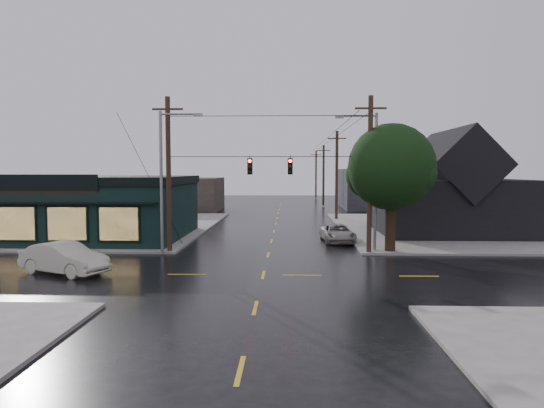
{
  "coord_description": "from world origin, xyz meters",
  "views": [
    {
      "loc": [
        1.31,
        -24.74,
        5.43
      ],
      "look_at": [
        0.28,
        4.98,
        3.35
      ],
      "focal_mm": 32.0,
      "sensor_mm": 36.0,
      "label": 1
    }
  ],
  "objects_px": {
    "sedan_cream": "(64,258)",
    "suv_silver": "(338,233)",
    "utility_pole_ne": "(369,254)",
    "corner_tree": "(391,167)",
    "utility_pole_nw": "(170,253)"
  },
  "relations": [
    {
      "from": "utility_pole_ne",
      "to": "sedan_cream",
      "type": "relative_size",
      "value": 2.03
    },
    {
      "from": "utility_pole_ne",
      "to": "sedan_cream",
      "type": "bearing_deg",
      "value": -158.86
    },
    {
      "from": "utility_pole_nw",
      "to": "utility_pole_ne",
      "type": "bearing_deg",
      "value": 0.0
    },
    {
      "from": "sedan_cream",
      "to": "utility_pole_ne",
      "type": "bearing_deg",
      "value": -45.19
    },
    {
      "from": "suv_silver",
      "to": "sedan_cream",
      "type": "bearing_deg",
      "value": -146.24
    },
    {
      "from": "utility_pole_ne",
      "to": "sedan_cream",
      "type": "distance_m",
      "value": 18.19
    },
    {
      "from": "utility_pole_ne",
      "to": "suv_silver",
      "type": "bearing_deg",
      "value": 105.69
    },
    {
      "from": "sedan_cream",
      "to": "utility_pole_nw",
      "type": "bearing_deg",
      "value": -7.42
    },
    {
      "from": "corner_tree",
      "to": "suv_silver",
      "type": "distance_m",
      "value": 7.48
    },
    {
      "from": "suv_silver",
      "to": "utility_pole_ne",
      "type": "bearing_deg",
      "value": -77.99
    },
    {
      "from": "utility_pole_nw",
      "to": "sedan_cream",
      "type": "relative_size",
      "value": 2.03
    },
    {
      "from": "corner_tree",
      "to": "sedan_cream",
      "type": "height_order",
      "value": "corner_tree"
    },
    {
      "from": "sedan_cream",
      "to": "suv_silver",
      "type": "height_order",
      "value": "sedan_cream"
    },
    {
      "from": "corner_tree",
      "to": "suv_silver",
      "type": "relative_size",
      "value": 1.73
    },
    {
      "from": "utility_pole_nw",
      "to": "utility_pole_ne",
      "type": "relative_size",
      "value": 1.0
    }
  ]
}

